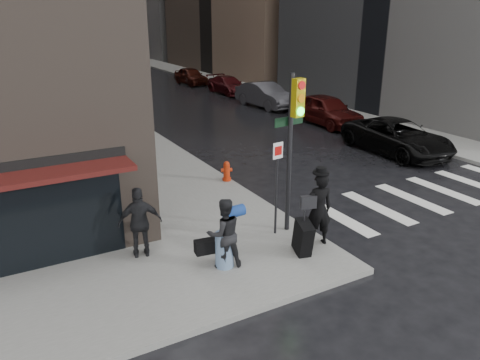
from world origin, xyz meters
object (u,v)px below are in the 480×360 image
object	(u,v)px
fire_hydrant	(227,172)
parked_car_4	(191,76)
parked_car_0	(397,137)
parked_car_2	(265,95)
traffic_light	(292,133)
man_overcoat	(316,214)
man_jeans	(224,233)
parked_car_3	(228,85)
man_greycoat	(140,222)
parked_car_1	(326,110)

from	to	relation	value
fire_hydrant	parked_car_4	size ratio (longest dim) A/B	0.17
fire_hydrant	parked_car_0	xyz separation A→B (m)	(8.60, -0.13, 0.27)
parked_car_2	traffic_light	bearing A→B (deg)	-124.73
man_overcoat	man_jeans	distance (m)	2.60
parked_car_3	parked_car_4	bearing A→B (deg)	93.60
parked_car_3	traffic_light	bearing A→B (deg)	-115.13
man_greycoat	parked_car_3	world-z (taller)	man_greycoat
traffic_light	parked_car_0	size ratio (longest dim) A/B	0.82
fire_hydrant	man_jeans	bearing A→B (deg)	-118.24
parked_car_2	parked_car_1	bearing A→B (deg)	-91.95
man_overcoat	fire_hydrant	distance (m)	5.73
man_greycoat	traffic_light	bearing A→B (deg)	-175.99
traffic_light	fire_hydrant	size ratio (longest dim) A/B	6.00
parked_car_0	parked_car_4	world-z (taller)	parked_car_0
traffic_light	fire_hydrant	xyz separation A→B (m)	(0.43, 4.61, -2.53)
man_overcoat	man_jeans	size ratio (longest dim) A/B	1.24
man_overcoat	parked_car_1	distance (m)	15.18
parked_car_0	parked_car_3	distance (m)	18.13
man_greycoat	parked_car_3	size ratio (longest dim) A/B	0.41
parked_car_1	parked_car_4	bearing A→B (deg)	92.98
parked_car_1	parked_car_2	world-z (taller)	parked_car_1
man_jeans	fire_hydrant	world-z (taller)	man_jeans
traffic_light	parked_car_0	bearing A→B (deg)	18.53
parked_car_1	parked_car_2	xyz separation A→B (m)	(-0.28, 6.03, -0.03)
parked_car_2	man_jeans	bearing A→B (deg)	-129.44
fire_hydrant	parked_car_0	world-z (taller)	parked_car_0
man_jeans	man_overcoat	bearing A→B (deg)	-177.53
parked_car_4	man_greycoat	bearing A→B (deg)	-118.21
man_greycoat	parked_car_0	xyz separation A→B (m)	(13.13, 3.85, -0.33)
man_jeans	traffic_light	xyz separation A→B (m)	(2.51, 0.86, 1.96)
parked_car_0	parked_car_1	size ratio (longest dim) A/B	1.10
man_greycoat	parked_car_3	bearing A→B (deg)	-109.93
man_jeans	parked_car_0	world-z (taller)	man_jeans
man_greycoat	parked_car_2	distance (m)	21.00
parked_car_0	parked_car_2	xyz separation A→B (m)	(0.57, 12.07, 0.05)
traffic_light	parked_car_2	world-z (taller)	traffic_light
traffic_light	fire_hydrant	world-z (taller)	traffic_light
fire_hydrant	parked_car_4	bearing A→B (deg)	69.38
man_greycoat	parked_car_3	distance (m)	26.08
parked_car_3	parked_car_4	size ratio (longest dim) A/B	1.08
fire_hydrant	parked_car_2	world-z (taller)	parked_car_2
traffic_light	parked_car_1	world-z (taller)	traffic_light
parked_car_1	parked_car_4	size ratio (longest dim) A/B	1.16
man_jeans	parked_car_4	xyz separation A→B (m)	(11.97, 29.48, -0.32)
parked_car_1	parked_car_3	size ratio (longest dim) A/B	1.08
fire_hydrant	parked_car_0	size ratio (longest dim) A/B	0.14
man_overcoat	fire_hydrant	bearing A→B (deg)	-78.91
parked_car_1	parked_car_0	bearing A→B (deg)	-96.33
man_overcoat	parked_car_2	world-z (taller)	man_overcoat
parked_car_3	man_overcoat	bearing A→B (deg)	-113.99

